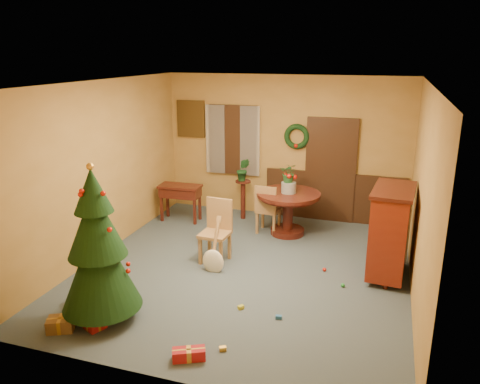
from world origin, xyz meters
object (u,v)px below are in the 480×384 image
at_px(writing_desk, 180,194).
at_px(dining_table, 288,205).
at_px(chair_near, 217,228).
at_px(sideboard, 390,230).
at_px(christmas_tree, 98,248).

bearing_deg(writing_desk, dining_table, -1.73).
bearing_deg(writing_desk, chair_near, -48.52).
relative_size(chair_near, sideboard, 0.74).
relative_size(dining_table, chair_near, 1.15).
height_order(chair_near, sideboard, sideboard).
relative_size(dining_table, sideboard, 0.84).
distance_m(chair_near, christmas_tree, 2.31).
height_order(christmas_tree, writing_desk, christmas_tree).
distance_m(dining_table, writing_desk, 2.24).
distance_m(writing_desk, sideboard, 4.27).
xyz_separation_m(chair_near, sideboard, (2.70, 0.25, 0.20)).
bearing_deg(christmas_tree, sideboard, 34.46).
height_order(dining_table, christmas_tree, christmas_tree).
xyz_separation_m(christmas_tree, sideboard, (3.47, 2.38, -0.23)).
xyz_separation_m(dining_table, christmas_tree, (-1.65, -3.61, 0.41)).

